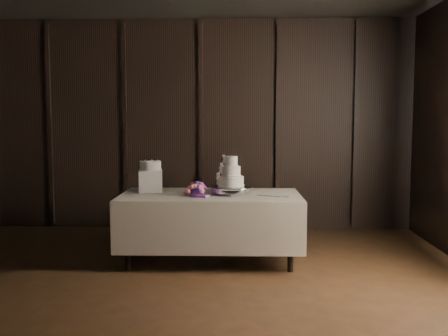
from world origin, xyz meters
TOP-DOWN VIEW (x-y plane):
  - room at (0.00, 0.00)m, footprint 6.08×7.08m
  - display_table at (0.25, 1.70)m, footprint 2.01×1.07m
  - cake_stand at (0.48, 1.68)m, footprint 0.50×0.50m
  - wedding_cake at (0.46, 1.66)m, footprint 0.31×0.28m
  - bouquet at (0.11, 1.57)m, footprint 0.43×0.48m
  - box_pedestal at (-0.44, 1.86)m, footprint 0.30×0.30m
  - small_cake at (-0.44, 1.86)m, footprint 0.30×0.30m
  - cake_knife at (0.89, 1.53)m, footprint 0.34×0.19m

SIDE VIEW (x-z plane):
  - display_table at x=0.25m, z-range 0.04..0.80m
  - cake_knife at x=0.89m, z-range 0.76..0.77m
  - cake_stand at x=0.48m, z-range 0.76..0.85m
  - bouquet at x=0.11m, z-range 0.73..0.92m
  - box_pedestal at x=-0.44m, z-range 0.76..1.01m
  - wedding_cake at x=0.46m, z-range 0.82..1.15m
  - small_cake at x=-0.44m, z-range 1.01..1.11m
  - room at x=0.00m, z-range -0.04..3.04m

